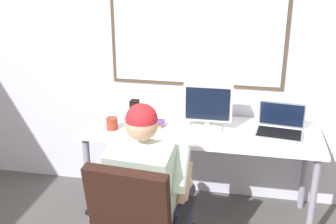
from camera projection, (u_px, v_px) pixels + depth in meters
The scene contains 10 objects.
wall_rear at pixel (202, 49), 3.39m from camera, with size 5.54×0.08×2.57m.
desk at pixel (200, 139), 3.25m from camera, with size 1.81×0.64×0.76m.
office_chair at pixel (137, 219), 2.45m from camera, with size 0.62×0.60×0.96m.
person_seated at pixel (150, 184), 2.65m from camera, with size 0.55×0.78×1.23m.
crt_monitor at pixel (208, 104), 3.17m from camera, with size 0.37×0.19×0.35m.
laptop at pixel (280, 125), 3.14m from camera, with size 0.38×0.32×0.23m.
wine_glass at pixel (130, 120), 3.14m from camera, with size 0.08×0.08×0.15m.
desk_speaker at pixel (135, 109), 3.39m from camera, with size 0.07×0.08×0.16m.
book_stack at pixel (153, 123), 3.27m from camera, with size 0.19×0.12×0.04m.
coffee_mug at pixel (112, 124), 3.20m from camera, with size 0.09×0.09×0.09m.
Camera 1 is at (0.39, -1.28, 2.01)m, focal length 44.76 mm.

